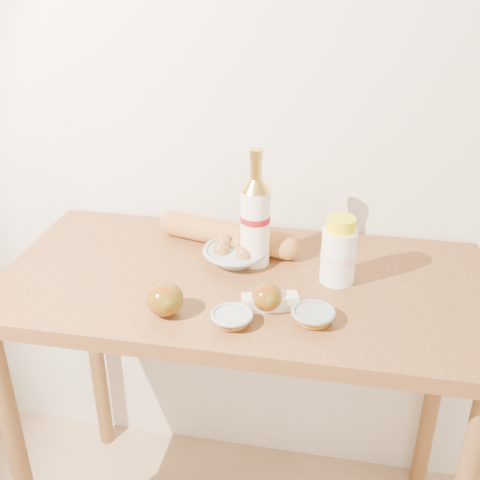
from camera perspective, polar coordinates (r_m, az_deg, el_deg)
name	(u,v)px	position (r m, az deg, el deg)	size (l,w,h in m)	color
back_wall	(266,85)	(1.64, 2.45, 14.47)	(3.50, 0.02, 2.60)	silver
table	(242,319)	(1.56, 0.21, -7.49)	(1.20, 0.60, 0.90)	brown
bourbon_bottle	(255,219)	(1.50, 1.46, 2.01)	(0.08, 0.08, 0.31)	white
cream_bottle	(339,252)	(1.46, 9.34, -1.14)	(0.10, 0.10, 0.17)	white
egg_bowl	(235,253)	(1.55, -0.43, -1.20)	(0.19, 0.19, 0.06)	#99A7A3
baguette	(228,235)	(1.62, -1.17, 0.52)	(0.42, 0.16, 0.07)	#C5813C
apple_redgreen_front	(165,299)	(1.35, -7.14, -5.57)	(0.09, 0.09, 0.08)	#961008
apple_redgreen_right	(267,297)	(1.36, 2.56, -5.41)	(0.08, 0.08, 0.06)	#950808
sugar_bowl	(232,318)	(1.32, -0.77, -7.38)	(0.12, 0.12, 0.03)	#98A6A0
syrup_bowl	(313,315)	(1.33, 6.96, -7.11)	(0.12, 0.12, 0.03)	gray
butter_stick	(270,302)	(1.37, 2.85, -5.89)	(0.13, 0.07, 0.04)	beige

